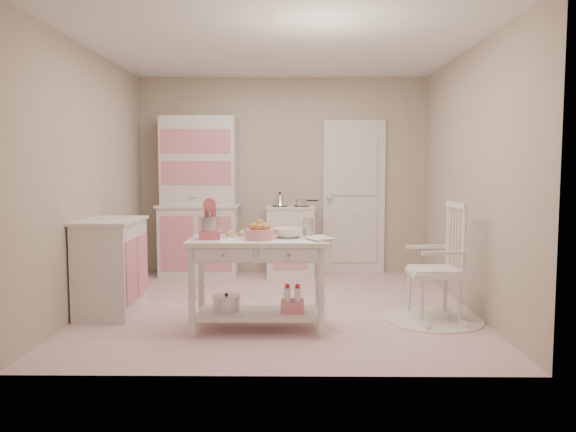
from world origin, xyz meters
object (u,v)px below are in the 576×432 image
object	(u,v)px
hutch	(199,196)
work_table	(258,284)
base_cabinet	(111,266)
stove	(291,241)
bread_basket	(260,234)
stand_mixer	(210,219)
rocking_chair	(435,262)

from	to	relation	value
hutch	work_table	bearing A→B (deg)	-69.14
base_cabinet	work_table	distance (m)	1.56
stove	base_cabinet	bearing A→B (deg)	-133.11
base_cabinet	bread_basket	distance (m)	1.64
stove	base_cabinet	size ratio (longest dim) A/B	1.00
base_cabinet	stand_mixer	distance (m)	1.27
work_table	stand_mixer	xyz separation A→B (m)	(-0.42, 0.02, 0.57)
stove	bread_basket	size ratio (longest dim) A/B	3.68
work_table	bread_basket	world-z (taller)	bread_basket
rocking_chair	bread_basket	xyz separation A→B (m)	(-1.59, -0.36, 0.30)
hutch	rocking_chair	xyz separation A→B (m)	(2.54, -2.13, -0.49)
work_table	rocking_chair	bearing A→B (deg)	10.81
stove	rocking_chair	bearing A→B (deg)	-57.12
stand_mixer	bread_basket	distance (m)	0.46
base_cabinet	rocking_chair	world-z (taller)	rocking_chair
bread_basket	rocking_chair	bearing A→B (deg)	12.66
work_table	bread_basket	xyz separation A→B (m)	(0.02, -0.05, 0.45)
hutch	stove	distance (m)	1.33
stove	bread_basket	world-z (taller)	stove
base_cabinet	bread_basket	bearing A→B (deg)	-21.33
stove	rocking_chair	size ratio (longest dim) A/B	0.84
rocking_chair	work_table	bearing A→B (deg)	-176.66
base_cabinet	stand_mixer	world-z (taller)	stand_mixer
rocking_chair	work_table	xyz separation A→B (m)	(-1.61, -0.31, -0.15)
hutch	rocking_chair	world-z (taller)	hutch
rocking_chair	stand_mixer	distance (m)	2.10
rocking_chair	bread_basket	world-z (taller)	rocking_chair
hutch	work_table	world-z (taller)	hutch
stove	stand_mixer	bearing A→B (deg)	-106.29
work_table	bread_basket	size ratio (longest dim) A/B	4.80
stand_mixer	bread_basket	size ratio (longest dim) A/B	1.36
rocking_chair	work_table	world-z (taller)	rocking_chair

